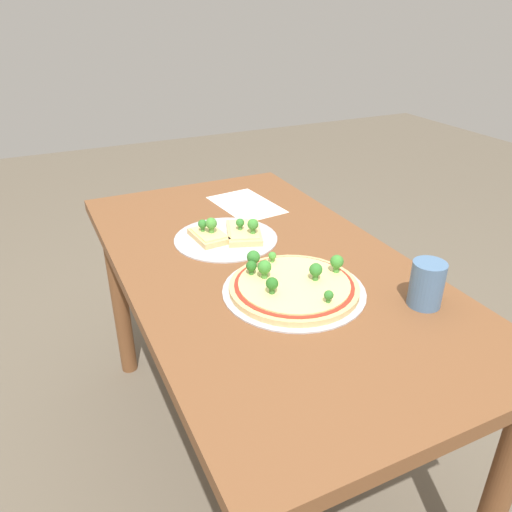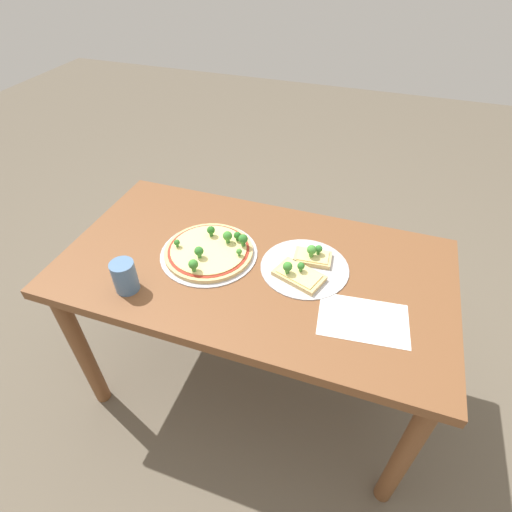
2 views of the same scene
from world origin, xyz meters
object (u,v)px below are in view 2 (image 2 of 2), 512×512
dining_table (254,284)px  pizza_tray_slice (305,267)px  pizza_tray_whole (210,250)px  drinking_cup (125,276)px

dining_table → pizza_tray_slice: size_ratio=4.44×
pizza_tray_whole → pizza_tray_slice: (-0.33, -0.03, -0.00)m
pizza_tray_whole → drinking_cup: (0.18, 0.24, 0.04)m
dining_table → pizza_tray_whole: (0.16, -0.00, 0.11)m
pizza_tray_slice → pizza_tray_whole: bearing=4.5°
pizza_tray_slice → drinking_cup: size_ratio=2.79×
pizza_tray_slice → dining_table: bearing=9.8°
dining_table → drinking_cup: drinking_cup is taller
pizza_tray_whole → pizza_tray_slice: same height
pizza_tray_whole → drinking_cup: size_ratio=3.19×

